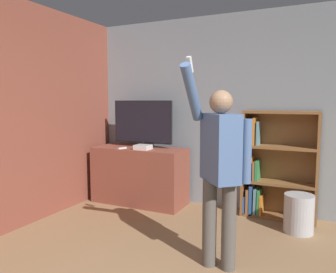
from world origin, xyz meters
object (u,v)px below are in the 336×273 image
television (143,123)px  person (220,163)px  waste_bin (299,213)px  game_console (143,147)px  bookshelf (272,167)px

television → person: size_ratio=0.50×
waste_bin → game_console: bearing=178.3°
television → waste_bin: size_ratio=2.14×
television → game_console: size_ratio=4.43×
television → bookshelf: size_ratio=0.68×
game_console → person: 1.94m
game_console → person: size_ratio=0.11×
television → game_console: (0.13, -0.22, -0.32)m
television → person: 2.19m
bookshelf → person: person is taller
television → waste_bin: bearing=-7.3°
television → person: person is taller
game_console → waste_bin: 2.19m
person → game_console: bearing=-171.7°
person → waste_bin: (0.61, 1.18, -0.74)m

